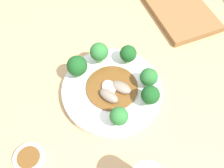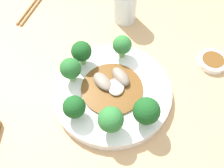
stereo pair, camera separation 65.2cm
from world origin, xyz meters
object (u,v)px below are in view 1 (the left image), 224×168
broccoli_southwest (77,66)px  broccoli_west (99,52)px  plate (112,90)px  cutting_board (180,11)px  broccoli_north (149,77)px  sauce_dish (29,158)px  broccoli_northeast (150,95)px  stirfry_center (113,89)px  broccoli_east (119,116)px  broccoli_northwest (128,54)px

broccoli_southwest → broccoli_west: bearing=113.9°
plate → cutting_board: plate is taller
broccoli_north → plate: bearing=-99.1°
broccoli_west → sauce_dish: broccoli_west is taller
sauce_dish → broccoli_southwest: bearing=141.0°
plate → broccoli_northeast: size_ratio=4.19×
stirfry_center → broccoli_east: bearing=-5.5°
stirfry_center → sauce_dish: 0.26m
broccoli_southwest → broccoli_northwest: (-0.01, 0.14, -0.00)m
plate → broccoli_east: 0.11m
broccoli_north → sauce_dish: broccoli_north is taller
broccoli_west → broccoli_northeast: (0.16, 0.09, -0.00)m
broccoli_north → stirfry_center: broccoli_north is taller
broccoli_southwest → broccoli_northeast: size_ratio=1.05×
broccoli_east → broccoli_north: size_ratio=0.96×
broccoli_east → broccoli_southwest: 0.17m
broccoli_west → broccoli_northeast: size_ratio=1.06×
broccoli_west → stirfry_center: broccoli_west is taller
broccoli_northwest → sauce_dish: 0.35m
broccoli_north → cutting_board: size_ratio=0.23×
stirfry_center → broccoli_west: bearing=-173.9°
broccoli_northwest → plate: bearing=-41.1°
broccoli_west → broccoli_north: broccoli_west is taller
broccoli_northeast → broccoli_north: bearing=165.1°
broccoli_east → broccoli_west: 0.19m
broccoli_northwest → stirfry_center: broccoli_northwest is taller
plate → cutting_board: 0.37m
sauce_dish → cutting_board: 0.63m
plate → cutting_board: bearing=129.1°
broccoli_north → stirfry_center: (-0.01, -0.09, -0.03)m
broccoli_north → broccoli_northwest: 0.09m
broccoli_northeast → cutting_board: size_ratio=0.23×
broccoli_west → broccoli_southwest: same height
cutting_board → broccoli_east: bearing=-41.8°
plate → broccoli_northeast: bearing=50.4°
broccoli_west → broccoli_southwest: bearing=-66.1°
sauce_dish → plate: bearing=118.6°
broccoli_southwest → cutting_board: size_ratio=0.25×
broccoli_northeast → cutting_board: 0.37m
cutting_board → stirfry_center: bearing=-50.1°
broccoli_northeast → broccoli_west: bearing=-150.6°
broccoli_west → plate: bearing=6.7°
cutting_board → broccoli_southwest: bearing=-64.9°
broccoli_northeast → broccoli_east: bearing=-68.9°
plate → broccoli_east: size_ratio=4.39×
broccoli_north → broccoli_west: bearing=-136.5°
broccoli_southwest → cutting_board: broccoli_southwest is taller
broccoli_east → broccoli_north: 0.13m
broccoli_northeast → sauce_dish: broccoli_northeast is taller
broccoli_southwest → broccoli_east: bearing=22.3°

